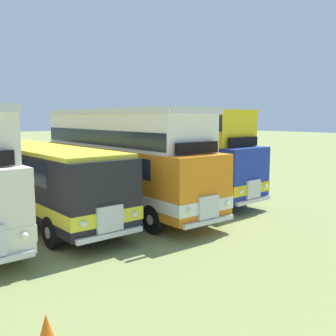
% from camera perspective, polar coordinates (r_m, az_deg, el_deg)
% --- Properties ---
extents(bus_sixth_in_row, '(2.66, 10.80, 2.99)m').
position_cam_1_polar(bus_sixth_in_row, '(16.59, -18.29, -1.22)').
color(bus_sixth_in_row, black).
rests_on(bus_sixth_in_row, ground).
extents(bus_seventh_in_row, '(2.81, 11.28, 4.52)m').
position_cam_1_polar(bus_seventh_in_row, '(17.64, -6.90, 1.60)').
color(bus_seventh_in_row, orange).
rests_on(bus_seventh_in_row, ground).
extents(bus_eighth_in_row, '(2.95, 9.91, 4.49)m').
position_cam_1_polar(bus_eighth_in_row, '(20.11, 0.96, 2.66)').
color(bus_eighth_in_row, '#1E339E').
rests_on(bus_eighth_in_row, ground).
extents(cone_mid_row, '(0.36, 0.36, 0.62)m').
position_cam_1_polar(cone_mid_row, '(7.96, -17.46, -21.78)').
color(cone_mid_row, orange).
rests_on(cone_mid_row, ground).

